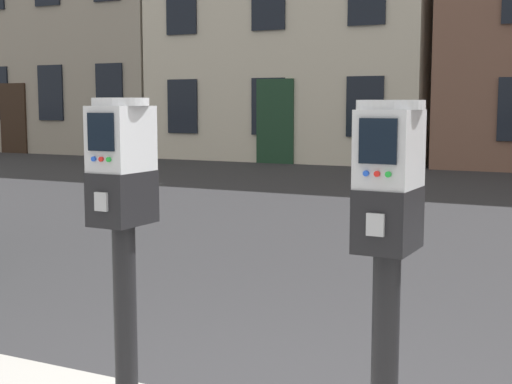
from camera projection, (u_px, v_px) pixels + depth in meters
name	position (u px, v px, depth m)	size (l,w,h in m)	color
parking_meter_near_kerb	(123.00, 209.00, 2.77)	(0.22, 0.26, 1.36)	black
parking_meter_twin_adjacent	(388.00, 232.00, 2.32)	(0.22, 0.26, 1.35)	black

